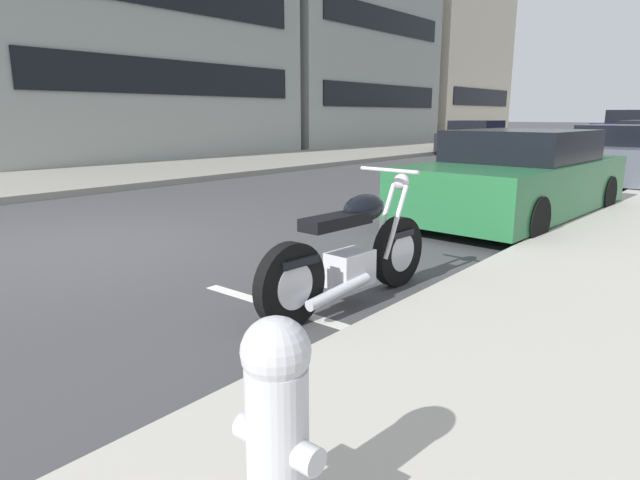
% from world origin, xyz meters
% --- Properties ---
extents(ground_plane, '(260.00, 260.00, 0.00)m').
position_xyz_m(ground_plane, '(0.00, 0.00, 0.00)').
color(ground_plane, '#3D3D3F').
extents(sidewalk_far_curb, '(120.00, 5.00, 0.14)m').
position_xyz_m(sidewalk_far_curb, '(12.00, 6.70, 0.07)').
color(sidewalk_far_curb, gray).
rests_on(sidewalk_far_curb, ground).
extents(parking_stall_stripe, '(0.12, 2.20, 0.01)m').
position_xyz_m(parking_stall_stripe, '(0.00, -3.60, 0.00)').
color(parking_stall_stripe, silver).
rests_on(parking_stall_stripe, ground).
extents(parked_motorcycle, '(2.08, 0.62, 1.13)m').
position_xyz_m(parked_motorcycle, '(0.49, -3.79, 0.44)').
color(parked_motorcycle, black).
rests_on(parked_motorcycle, ground).
extents(parked_car_mid_block, '(4.64, 2.11, 1.37)m').
position_xyz_m(parked_car_mid_block, '(5.23, -3.46, 0.65)').
color(parked_car_mid_block, '#236638').
rests_on(parked_car_mid_block, ground).
extents(parked_car_second_in_row, '(4.18, 1.97, 1.37)m').
position_xyz_m(parked_car_second_in_row, '(11.17, -3.75, 0.65)').
color(parked_car_second_in_row, '#4C515B').
rests_on(parked_car_second_in_row, ground).
extents(car_opposite_curb, '(4.52, 2.10, 1.37)m').
position_xyz_m(car_opposite_curb, '(19.21, 3.44, 0.66)').
color(car_opposite_curb, black).
rests_on(car_opposite_curb, ground).
extents(fire_hydrant, '(0.24, 0.36, 0.80)m').
position_xyz_m(fire_hydrant, '(-1.93, -5.24, 0.57)').
color(fire_hydrant, '#B7B7BC').
rests_on(fire_hydrant, sidewalk_near_curb).
extents(townhouse_behind_pole, '(11.58, 10.00, 11.49)m').
position_xyz_m(townhouse_behind_pole, '(20.57, 13.96, 5.75)').
color(townhouse_behind_pole, '#939993').
rests_on(townhouse_behind_pole, ground).
extents(townhouse_mid_block, '(10.07, 11.52, 12.48)m').
position_xyz_m(townhouse_mid_block, '(32.42, 14.72, 6.24)').
color(townhouse_mid_block, beige).
rests_on(townhouse_mid_block, ground).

